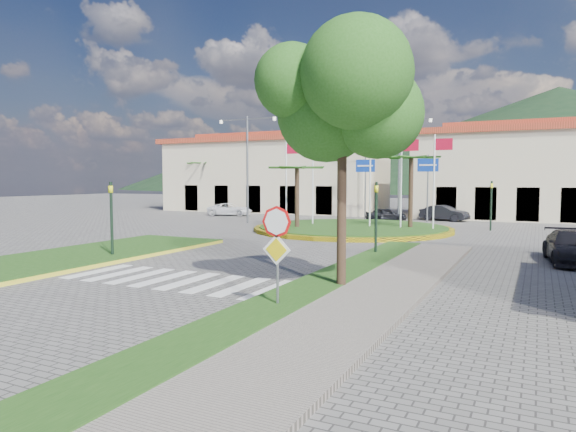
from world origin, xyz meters
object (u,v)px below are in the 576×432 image
at_px(white_van, 230,209).
at_px(car_dark_a, 386,215).
at_px(car_side_right, 572,247).
at_px(deciduous_tree, 342,116).
at_px(stop_sign, 277,240).
at_px(car_dark_b, 444,213).
at_px(roundabout_island, 352,228).

height_order(white_van, car_dark_a, white_van).
height_order(car_dark_a, car_side_right, car_side_right).
bearing_deg(car_side_right, deciduous_tree, -133.49).
height_order(stop_sign, deciduous_tree, deciduous_tree).
bearing_deg(stop_sign, car_side_right, 58.65).
xyz_separation_m(deciduous_tree, white_van, (-20.03, 25.18, -4.61)).
bearing_deg(car_dark_b, car_dark_a, 137.01).
xyz_separation_m(stop_sign, car_side_right, (7.10, 11.65, -1.15)).
bearing_deg(car_dark_b, roundabout_island, 172.69).
xyz_separation_m(deciduous_tree, car_side_right, (6.50, 8.62, -4.54)).
xyz_separation_m(stop_sign, white_van, (-19.43, 28.22, -1.23)).
relative_size(deciduous_tree, car_side_right, 1.54).
bearing_deg(car_dark_a, deciduous_tree, 168.93).
relative_size(stop_sign, car_dark_b, 0.70).
xyz_separation_m(stop_sign, car_dark_b, (-0.88, 30.71, -1.17)).
distance_m(stop_sign, car_side_right, 13.70).
xyz_separation_m(roundabout_island, white_van, (-14.53, 8.18, 0.39)).
xyz_separation_m(roundabout_island, car_dark_b, (4.02, 10.67, 0.45)).
bearing_deg(car_dark_a, white_van, 65.85).
relative_size(roundabout_island, white_van, 3.14).
bearing_deg(car_dark_b, car_side_right, -143.95).
height_order(deciduous_tree, white_van, deciduous_tree).
height_order(stop_sign, white_van, stop_sign).
relative_size(stop_sign, car_side_right, 0.60).
distance_m(roundabout_island, deciduous_tree, 18.55).
height_order(roundabout_island, car_dark_b, roundabout_island).
height_order(white_van, car_dark_b, car_dark_b).
relative_size(white_van, car_side_right, 0.92).
distance_m(car_dark_a, car_side_right, 20.30).
relative_size(car_dark_a, car_dark_b, 0.85).
relative_size(white_van, car_dark_b, 1.08).
xyz_separation_m(stop_sign, car_dark_a, (-4.88, 28.04, -1.25)).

